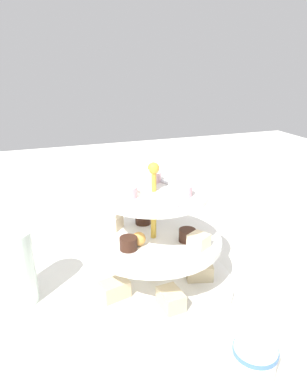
# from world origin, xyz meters

# --- Properties ---
(ground_plane) EXTENTS (2.40, 2.40, 0.00)m
(ground_plane) POSITION_xyz_m (0.00, 0.00, 0.00)
(ground_plane) COLOR silver
(tiered_serving_stand) EXTENTS (0.30, 0.30, 0.24)m
(tiered_serving_stand) POSITION_xyz_m (0.00, 0.00, 0.07)
(tiered_serving_stand) COLOR white
(tiered_serving_stand) RESTS_ON ground_plane
(water_glass_tall_right) EXTENTS (0.07, 0.07, 0.13)m
(water_glass_tall_right) POSITION_xyz_m (0.03, 0.24, 0.07)
(water_glass_tall_right) COLOR silver
(water_glass_tall_right) RESTS_ON ground_plane
(water_glass_short_left) EXTENTS (0.06, 0.06, 0.08)m
(water_glass_short_left) POSITION_xyz_m (-0.18, -0.16, 0.04)
(water_glass_short_left) COLOR silver
(water_glass_short_left) RESTS_ON ground_plane
(teacup_with_saucer) EXTENTS (0.09, 0.09, 0.05)m
(teacup_with_saucer) POSITION_xyz_m (-0.25, -0.05, 0.02)
(teacup_with_saucer) COLOR white
(teacup_with_saucer) RESTS_ON ground_plane
(butter_knife_left) EXTENTS (0.03, 0.17, 0.00)m
(butter_knife_left) POSITION_xyz_m (0.29, 0.01, 0.00)
(butter_knife_left) COLOR silver
(butter_knife_left) RESTS_ON ground_plane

